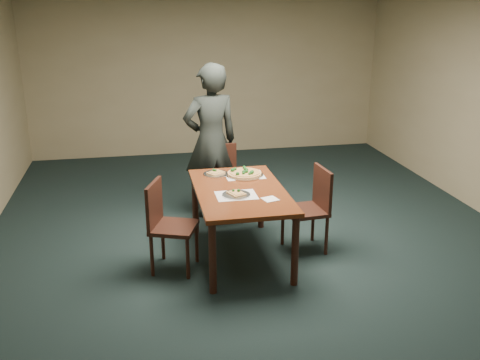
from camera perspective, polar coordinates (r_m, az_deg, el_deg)
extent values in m
plane|color=black|center=(5.87, 2.14, -7.41)|extent=(8.00, 8.00, 0.00)
plane|color=tan|center=(9.28, -3.49, 11.40)|extent=(6.00, 0.00, 6.00)
cube|color=#4F210F|center=(5.45, 0.00, -1.22)|extent=(0.90, 1.50, 0.04)
cylinder|color=black|center=(4.91, -2.94, -8.35)|extent=(0.07, 0.07, 0.70)
cylinder|color=black|center=(6.16, -4.80, -2.57)|extent=(0.07, 0.07, 0.70)
cylinder|color=black|center=(5.07, 5.89, -7.54)|extent=(0.07, 0.07, 0.70)
cylinder|color=black|center=(6.29, 2.28, -2.08)|extent=(0.07, 0.07, 0.70)
cube|color=black|center=(6.48, -1.78, -0.51)|extent=(0.45, 0.45, 0.04)
cylinder|color=black|center=(6.36, -2.96, -3.16)|extent=(0.04, 0.04, 0.43)
cylinder|color=black|center=(6.69, -3.62, -2.05)|extent=(0.04, 0.04, 0.43)
cylinder|color=black|center=(6.44, 0.17, -2.86)|extent=(0.04, 0.04, 0.43)
cylinder|color=black|center=(6.77, -0.63, -1.77)|extent=(0.04, 0.04, 0.43)
cube|color=black|center=(6.58, -2.18, 1.99)|extent=(0.42, 0.06, 0.44)
cube|color=black|center=(5.33, -7.06, -5.05)|extent=(0.54, 0.54, 0.04)
cylinder|color=black|center=(5.23, -5.60, -8.34)|extent=(0.04, 0.04, 0.43)
cylinder|color=black|center=(5.33, -9.38, -7.98)|extent=(0.04, 0.04, 0.43)
cylinder|color=black|center=(5.54, -4.65, -6.67)|extent=(0.04, 0.04, 0.43)
cylinder|color=black|center=(5.63, -8.23, -6.37)|extent=(0.04, 0.04, 0.43)
cube|color=black|center=(5.29, -9.14, -2.51)|extent=(0.18, 0.41, 0.44)
cube|color=black|center=(5.74, 6.95, -3.28)|extent=(0.45, 0.45, 0.04)
cylinder|color=black|center=(5.92, 4.57, -4.95)|extent=(0.04, 0.04, 0.43)
cylinder|color=black|center=(6.05, 7.78, -4.54)|extent=(0.04, 0.04, 0.43)
cylinder|color=black|center=(5.61, 5.85, -6.36)|extent=(0.04, 0.04, 0.43)
cylinder|color=black|center=(5.75, 9.21, -5.89)|extent=(0.04, 0.04, 0.43)
cube|color=black|center=(5.72, 8.80, -0.84)|extent=(0.07, 0.42, 0.44)
imported|color=black|center=(6.52, -3.13, 4.13)|extent=(0.77, 0.59, 1.89)
cube|color=white|center=(5.86, 0.48, 0.50)|extent=(0.42, 0.32, 0.00)
cube|color=white|center=(5.27, -0.40, -1.64)|extent=(0.40, 0.30, 0.00)
cylinder|color=silver|center=(5.86, 0.48, 0.56)|extent=(0.41, 0.41, 0.01)
cylinder|color=tan|center=(5.86, 0.48, 0.71)|extent=(0.37, 0.37, 0.02)
cylinder|color=#CFC16C|center=(5.85, 0.48, 0.84)|extent=(0.33, 0.33, 0.01)
sphere|color=#144116|center=(5.76, 1.02, 0.67)|extent=(0.03, 0.03, 0.03)
sphere|color=#144116|center=(5.92, 0.55, 1.20)|extent=(0.04, 0.04, 0.04)
sphere|color=#144116|center=(5.92, -0.53, 1.19)|extent=(0.04, 0.04, 0.04)
sphere|color=#144116|center=(5.78, 1.20, 0.77)|extent=(0.04, 0.04, 0.04)
sphere|color=#144116|center=(5.86, -0.83, 1.05)|extent=(0.04, 0.04, 0.04)
sphere|color=#144116|center=(5.75, -0.25, 0.67)|extent=(0.04, 0.04, 0.04)
sphere|color=#144116|center=(5.97, 0.46, 1.35)|extent=(0.04, 0.04, 0.04)
sphere|color=#144116|center=(5.77, 0.37, 0.73)|extent=(0.03, 0.03, 0.03)
sphere|color=#144116|center=(5.90, -0.64, 1.14)|extent=(0.03, 0.03, 0.03)
sphere|color=#144116|center=(5.83, 0.69, 0.93)|extent=(0.04, 0.04, 0.04)
sphere|color=#144116|center=(5.81, 1.31, 0.88)|extent=(0.04, 0.04, 0.04)
sphere|color=#144116|center=(5.89, 0.72, 1.11)|extent=(0.04, 0.04, 0.04)
sphere|color=#144116|center=(5.80, 0.42, 0.86)|extent=(0.04, 0.04, 0.04)
cylinder|color=silver|center=(5.27, -0.40, -1.58)|extent=(0.28, 0.28, 0.01)
cube|color=tan|center=(5.27, -0.40, -1.45)|extent=(0.19, 0.21, 0.02)
cube|color=#CFC16C|center=(5.26, -0.40, -1.33)|extent=(0.15, 0.17, 0.01)
sphere|color=#144116|center=(5.28, -0.72, -1.13)|extent=(0.03, 0.03, 0.03)
sphere|color=#144116|center=(5.28, -0.16, -1.13)|extent=(0.03, 0.03, 0.03)
cylinder|color=silver|center=(5.91, -2.59, 0.65)|extent=(0.28, 0.28, 0.01)
cube|color=tan|center=(5.90, -2.59, 0.77)|extent=(0.21, 0.20, 0.02)
cube|color=#CFC16C|center=(5.90, -2.59, 0.88)|extent=(0.17, 0.16, 0.01)
sphere|color=#144116|center=(5.92, -2.82, 1.07)|extent=(0.03, 0.03, 0.03)
sphere|color=#144116|center=(5.91, -2.65, 1.04)|extent=(0.03, 0.03, 0.03)
cube|color=white|center=(5.18, 3.23, -2.05)|extent=(0.17, 0.17, 0.01)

